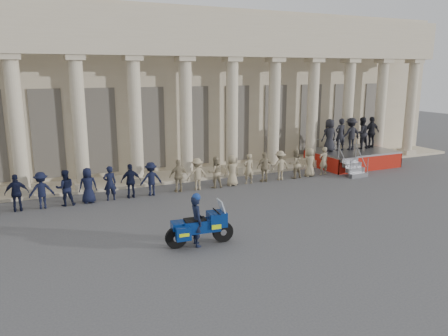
{
  "coord_description": "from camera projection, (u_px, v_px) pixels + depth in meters",
  "views": [
    {
      "loc": [
        -6.25,
        -12.95,
        5.6
      ],
      "look_at": [
        1.25,
        3.28,
        1.6
      ],
      "focal_mm": 35.0,
      "sensor_mm": 36.0,
      "label": 1
    }
  ],
  "objects": [
    {
      "name": "officer_rank",
      "position": [
        125.0,
        182.0,
        19.4
      ],
      "size": [
        22.38,
        0.58,
        1.54
      ],
      "color": "black",
      "rests_on": "ground"
    },
    {
      "name": "building",
      "position": [
        129.0,
        88.0,
        27.32
      ],
      "size": [
        40.0,
        12.5,
        9.0
      ],
      "color": "tan",
      "rests_on": "ground"
    },
    {
      "name": "ground",
      "position": [
        231.0,
        234.0,
        15.25
      ],
      "size": [
        90.0,
        90.0,
        0.0
      ],
      "primitive_type": "plane",
      "color": "#434346",
      "rests_on": "ground"
    },
    {
      "name": "rider",
      "position": [
        197.0,
        220.0,
        14.12
      ],
      "size": [
        0.46,
        0.65,
        1.78
      ],
      "rotation": [
        0.0,
        0.0,
        1.48
      ],
      "color": "black",
      "rests_on": "ground"
    },
    {
      "name": "motorcycle",
      "position": [
        200.0,
        226.0,
        14.22
      ],
      "size": [
        2.3,
        0.96,
        1.48
      ],
      "rotation": [
        0.0,
        0.0,
        -0.09
      ],
      "color": "black",
      "rests_on": "ground"
    },
    {
      "name": "reviewing_stand",
      "position": [
        352.0,
        139.0,
        26.04
      ],
      "size": [
        4.66,
        4.37,
        2.85
      ],
      "color": "gray",
      "rests_on": "ground"
    }
  ]
}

